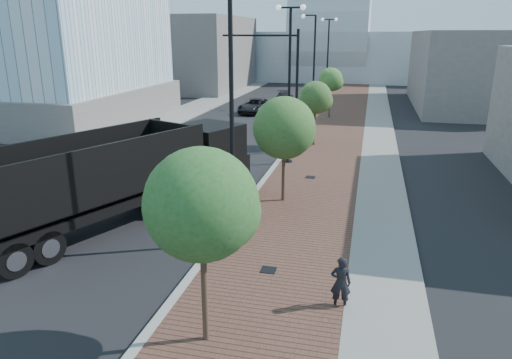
% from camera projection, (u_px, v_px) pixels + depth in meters
% --- Properties ---
extents(sidewalk, '(7.00, 140.00, 0.12)m').
position_uv_depth(sidewalk, '(350.00, 117.00, 45.28)').
color(sidewalk, '#4C2D23').
rests_on(sidewalk, ground).
extents(concrete_strip, '(2.40, 140.00, 0.13)m').
position_uv_depth(concrete_strip, '(379.00, 118.00, 44.67)').
color(concrete_strip, slate).
rests_on(concrete_strip, ground).
extents(curb, '(0.30, 140.00, 0.14)m').
position_uv_depth(curb, '(313.00, 115.00, 46.06)').
color(curb, gray).
rests_on(curb, ground).
extents(west_sidewalk, '(4.00, 140.00, 0.12)m').
position_uv_depth(west_sidewalk, '(189.00, 111.00, 48.99)').
color(west_sidewalk, slate).
rests_on(west_sidewalk, ground).
extents(dump_truck, '(8.00, 13.88, 3.84)m').
position_uv_depth(dump_truck, '(159.00, 173.00, 21.54)').
color(dump_truck, black).
rests_on(dump_truck, ground).
extents(white_sedan, '(3.29, 4.79, 1.50)m').
position_uv_depth(white_sedan, '(200.00, 182.00, 23.17)').
color(white_sedan, silver).
rests_on(white_sedan, ground).
extents(dark_car_mid, '(2.86, 5.34, 1.43)m').
position_uv_depth(dark_car_mid, '(255.00, 106.00, 47.63)').
color(dark_car_mid, black).
rests_on(dark_car_mid, ground).
extents(dark_car_far, '(2.90, 4.66, 1.26)m').
position_uv_depth(dark_car_far, '(285.00, 97.00, 54.68)').
color(dark_car_far, black).
rests_on(dark_car_far, ground).
extents(pedestrian, '(0.62, 0.43, 1.64)m').
position_uv_depth(pedestrian, '(341.00, 283.00, 13.61)').
color(pedestrian, black).
rests_on(pedestrian, ground).
extents(streetlight_1, '(1.44, 0.56, 9.21)m').
position_uv_depth(streetlight_1, '(229.00, 132.00, 16.84)').
color(streetlight_1, black).
rests_on(streetlight_1, ground).
extents(streetlight_2, '(1.72, 0.56, 9.28)m').
position_uv_depth(streetlight_2, '(289.00, 85.00, 27.81)').
color(streetlight_2, black).
rests_on(streetlight_2, ground).
extents(streetlight_3, '(1.44, 0.56, 9.21)m').
position_uv_depth(streetlight_3, '(312.00, 76.00, 39.12)').
color(streetlight_3, black).
rests_on(streetlight_3, ground).
extents(streetlight_4, '(1.72, 0.56, 9.28)m').
position_uv_depth(streetlight_4, '(327.00, 62.00, 50.09)').
color(streetlight_4, black).
rests_on(streetlight_4, ground).
extents(traffic_mast, '(5.09, 0.20, 8.00)m').
position_uv_depth(traffic_mast, '(283.00, 77.00, 30.75)').
color(traffic_mast, black).
rests_on(traffic_mast, ground).
extents(tree_0, '(2.78, 2.78, 5.22)m').
position_uv_depth(tree_0, '(204.00, 205.00, 11.19)').
color(tree_0, '#382619').
rests_on(tree_0, ground).
extents(tree_1, '(2.87, 2.87, 5.04)m').
position_uv_depth(tree_1, '(285.00, 128.00, 21.47)').
color(tree_1, '#382619').
rests_on(tree_1, ground).
extents(tree_2, '(2.35, 2.30, 4.61)m').
position_uv_depth(tree_2, '(316.00, 98.00, 32.65)').
color(tree_2, '#382619').
rests_on(tree_2, ground).
extents(tree_3, '(2.28, 2.21, 4.73)m').
position_uv_depth(tree_3, '(331.00, 80.00, 43.74)').
color(tree_3, '#382619').
rests_on(tree_3, ground).
extents(tower_podium, '(19.00, 19.00, 3.00)m').
position_uv_depth(tower_podium, '(45.00, 104.00, 43.61)').
color(tower_podium, '#665F5B').
rests_on(tower_podium, ground).
extents(convention_center, '(50.00, 30.00, 50.00)m').
position_uv_depth(convention_center, '(334.00, 43.00, 86.53)').
color(convention_center, '#A6ADB1').
rests_on(convention_center, ground).
extents(commercial_block_nw, '(14.00, 20.00, 10.00)m').
position_uv_depth(commercial_block_nw, '(193.00, 53.00, 67.66)').
color(commercial_block_nw, '#625C58').
rests_on(commercial_block_nw, ground).
extents(commercial_block_ne, '(12.00, 22.00, 8.00)m').
position_uv_depth(commercial_block_ne, '(475.00, 70.00, 50.59)').
color(commercial_block_ne, '#635D59').
rests_on(commercial_block_ne, ground).
extents(utility_cover_1, '(0.50, 0.50, 0.02)m').
position_uv_depth(utility_cover_1, '(268.00, 270.00, 15.80)').
color(utility_cover_1, black).
rests_on(utility_cover_1, sidewalk).
extents(utility_cover_2, '(0.50, 0.50, 0.02)m').
position_uv_depth(utility_cover_2, '(310.00, 177.00, 26.01)').
color(utility_cover_2, black).
rests_on(utility_cover_2, sidewalk).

